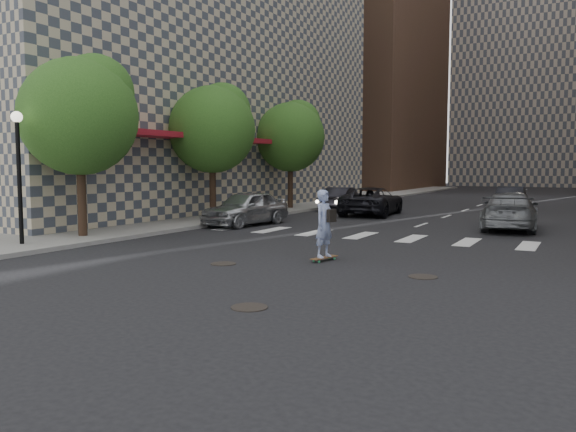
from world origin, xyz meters
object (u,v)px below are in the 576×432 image
Objects in this scene: skateboarder at (325,224)px; tree_a at (83,111)px; traffic_car_c at (372,201)px; traffic_car_e at (511,198)px; silver_sedan at (246,208)px; lamppost at (18,158)px; tree_c at (292,134)px; traffic_car_b at (510,211)px; tree_b at (214,126)px; traffic_car_a at (342,199)px; traffic_car_d at (514,202)px.

tree_a is at bearing -168.51° from skateboarder.
traffic_car_e is (6.24, 7.88, -0.04)m from traffic_car_c.
silver_sedan is at bearing 56.79° from traffic_car_e.
tree_a reaches higher than silver_sedan.
traffic_car_c is 1.25× the size of traffic_car_e.
silver_sedan is 18.37m from traffic_car_e.
tree_c is at bearing 89.86° from lamppost.
tree_a is 10.32m from skateboarder.
silver_sedan is at bearing -74.82° from tree_c.
tree_a is at bearing 34.65° from traffic_car_b.
tree_b reaches higher than lamppost.
traffic_car_b is at bearing 12.21° from tree_b.
traffic_car_e is (8.90, 5.88, 0.01)m from traffic_car_a.
tree_b is 1.50× the size of traffic_car_e.
traffic_car_e is at bearing -84.41° from traffic_car_d.
tree_c is at bearing 27.19° from traffic_car_e.
tree_b reaches higher than traffic_car_d.
traffic_car_c is at bearing 32.42° from traffic_car_d.
traffic_car_e reaches higher than traffic_car_d.
tree_c is 1.20× the size of traffic_car_c.
traffic_car_e is (9.40, 15.79, -0.06)m from silver_sedan.
traffic_car_b is at bearing 26.77° from silver_sedan.
lamppost reaches higher than traffic_car_e.
traffic_car_c is 8.32m from traffic_car_d.
traffic_car_b is at bearing 144.51° from traffic_car_a.
traffic_car_b is 11.96m from traffic_car_e.
traffic_car_e is (11.90, 25.38, -2.21)m from lamppost.
tree_b is 17.51m from traffic_car_d.
tree_c is 1.23× the size of traffic_car_b.
traffic_car_e is (11.85, 6.74, -3.92)m from tree_c.
skateboarder is 22.98m from traffic_car_e.
traffic_car_b is at bearing 39.40° from tree_a.
silver_sedan reaches higher than traffic_car_e.
skateboarder reaches higher than silver_sedan.
tree_b reaches higher than traffic_car_e.
traffic_car_a is at bearing 16.29° from tree_c.
traffic_car_d is at bearing -149.19° from traffic_car_c.
traffic_car_b is at bearing 92.00° from traffic_car_d.
skateboarder is 0.52× the size of traffic_car_d.
lamppost is 0.80× the size of traffic_car_b.
traffic_car_e is at bearing -88.15° from traffic_car_b.
lamppost is 19.85m from traffic_car_a.
tree_c is (0.00, 8.00, 0.00)m from tree_b.
tree_a is 1.23× the size of traffic_car_b.
silver_sedan reaches higher than traffic_car_c.
traffic_car_e is at bearing -151.75° from traffic_car_a.
traffic_car_b is 1.22× the size of traffic_car_e.
skateboarder is 0.38× the size of traffic_car_b.
silver_sedan is (2.45, -1.04, -3.86)m from tree_b.
traffic_car_d is at bearing 59.19° from silver_sedan.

